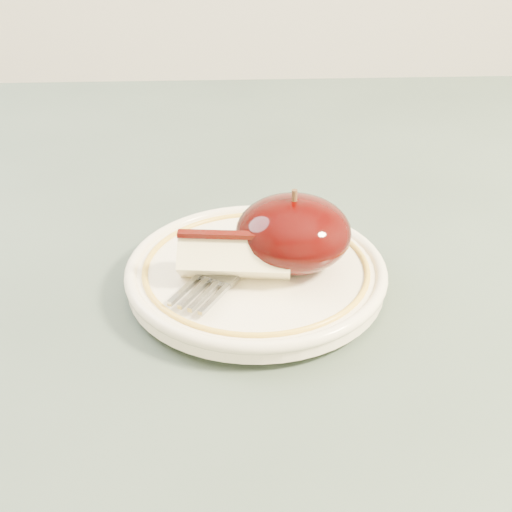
{
  "coord_description": "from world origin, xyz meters",
  "views": [
    {
      "loc": [
        -0.07,
        -0.47,
        1.04
      ],
      "look_at": [
        -0.05,
        -0.04,
        0.78
      ],
      "focal_mm": 50.0,
      "sensor_mm": 36.0,
      "label": 1
    }
  ],
  "objects_px": {
    "plate": "(256,273)",
    "fork": "(245,250)",
    "table": "(311,347)",
    "apple_half": "(293,233)"
  },
  "relations": [
    {
      "from": "apple_half",
      "to": "plate",
      "type": "bearing_deg",
      "value": -169.4
    },
    {
      "from": "table",
      "to": "fork",
      "type": "distance_m",
      "value": 0.13
    },
    {
      "from": "plate",
      "to": "fork",
      "type": "bearing_deg",
      "value": 114.46
    },
    {
      "from": "fork",
      "to": "plate",
      "type": "bearing_deg",
      "value": -125.4
    },
    {
      "from": "table",
      "to": "fork",
      "type": "relative_size",
      "value": 5.58
    },
    {
      "from": "apple_half",
      "to": "fork",
      "type": "xyz_separation_m",
      "value": [
        -0.03,
        0.01,
        -0.02
      ]
    },
    {
      "from": "apple_half",
      "to": "fork",
      "type": "distance_m",
      "value": 0.04
    },
    {
      "from": "plate",
      "to": "fork",
      "type": "xyz_separation_m",
      "value": [
        -0.01,
        0.02,
        0.01
      ]
    },
    {
      "from": "plate",
      "to": "apple_half",
      "type": "bearing_deg",
      "value": 10.6
    },
    {
      "from": "plate",
      "to": "apple_half",
      "type": "distance_m",
      "value": 0.04
    }
  ]
}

